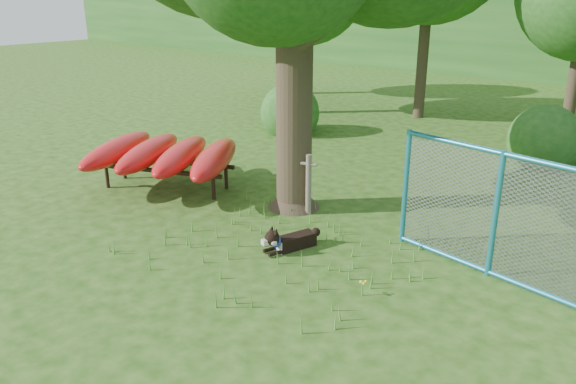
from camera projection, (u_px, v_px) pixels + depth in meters
The scene contains 9 objects.
ground at pixel (230, 268), 8.87m from camera, with size 80.00×80.00×0.00m, color #20470E.
wooden_post at pixel (309, 183), 10.80m from camera, with size 0.33×0.16×1.21m.
kayak_rack at pixel (165, 154), 12.17m from camera, with size 4.23×3.81×1.02m.
husky_dog at pixel (288, 241), 9.44m from camera, with size 0.53×1.07×0.49m.
fence_section at pixel (495, 215), 8.34m from camera, with size 3.38×0.62×3.32m.
wildflower_clump at pixel (363, 283), 8.02m from camera, with size 0.11×0.10×0.25m.
bg_tree_f at pixel (301, 0), 22.39m from camera, with size 3.60×3.60×5.55m.
shrub_left at pixel (290, 132), 17.29m from camera, with size 1.80×1.80×1.80m, color #21561B.
shrub_mid at pixel (541, 164), 14.15m from camera, with size 1.80×1.80×1.80m, color #21561B.
Camera 1 is at (5.80, -5.48, 4.17)m, focal length 35.00 mm.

